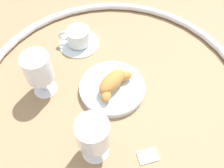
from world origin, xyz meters
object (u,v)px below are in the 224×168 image
object	(u,v)px
croissant_large	(113,82)
coffee_cup_near	(78,38)
juice_glass_left	(38,70)
juice_glass_right	(93,135)
sugar_packet	(149,155)
pastry_plate	(112,88)

from	to	relation	value
croissant_large	coffee_cup_near	bearing A→B (deg)	-83.05
juice_glass_left	juice_glass_right	bearing A→B (deg)	105.44
juice_glass_left	sugar_packet	distance (m)	0.36
juice_glass_left	sugar_packet	bearing A→B (deg)	121.18
pastry_plate	croissant_large	world-z (taller)	croissant_large
pastry_plate	juice_glass_right	distance (m)	0.21
coffee_cup_near	juice_glass_right	bearing A→B (deg)	76.72
juice_glass_left	sugar_packet	size ratio (longest dim) A/B	2.80
juice_glass_left	juice_glass_right	xyz separation A→B (m)	(-0.06, 0.24, 0.00)
croissant_large	juice_glass_left	xyz separation A→B (m)	(0.18, -0.08, 0.05)
sugar_packet	coffee_cup_near	bearing A→B (deg)	-77.26
croissant_large	juice_glass_left	bearing A→B (deg)	-25.17
coffee_cup_near	juice_glass_left	bearing A→B (deg)	42.07
pastry_plate	croissant_large	bearing A→B (deg)	117.20
croissant_large	juice_glass_left	size ratio (longest dim) A/B	0.88
pastry_plate	juice_glass_left	distance (m)	0.21
sugar_packet	juice_glass_right	bearing A→B (deg)	-20.42
coffee_cup_near	sugar_packet	bearing A→B (deg)	93.79
pastry_plate	coffee_cup_near	bearing A→B (deg)	-83.33
pastry_plate	juice_glass_right	world-z (taller)	juice_glass_right
coffee_cup_near	juice_glass_right	distance (m)	0.39
croissant_large	coffee_cup_near	size ratio (longest dim) A/B	0.90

